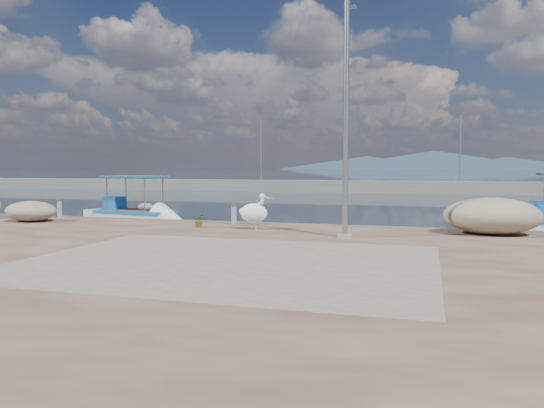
{
  "coord_description": "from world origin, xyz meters",
  "views": [
    {
      "loc": [
        5.25,
        -13.83,
        2.59
      ],
      "look_at": [
        0.0,
        3.8,
        1.3
      ],
      "focal_mm": 35.0,
      "sensor_mm": 36.0,
      "label": 1
    }
  ],
  "objects_px": {
    "boat_left": "(134,217)",
    "bollard_near": "(234,213)",
    "lamp_post": "(346,126)",
    "pelican": "(254,213)"
  },
  "relations": [
    {
      "from": "boat_left",
      "to": "bollard_near",
      "type": "xyz_separation_m",
      "value": [
        6.81,
        -4.48,
        0.71
      ]
    },
    {
      "from": "pelican",
      "to": "lamp_post",
      "type": "bearing_deg",
      "value": -5.91
    },
    {
      "from": "lamp_post",
      "to": "boat_left",
      "type": "bearing_deg",
      "value": 148.58
    },
    {
      "from": "lamp_post",
      "to": "bollard_near",
      "type": "distance_m",
      "value": 5.79
    },
    {
      "from": "pelican",
      "to": "lamp_post",
      "type": "distance_m",
      "value": 4.34
    },
    {
      "from": "boat_left",
      "to": "bollard_near",
      "type": "distance_m",
      "value": 8.18
    },
    {
      "from": "boat_left",
      "to": "lamp_post",
      "type": "xyz_separation_m",
      "value": [
        11.23,
        -6.86,
        3.6
      ]
    },
    {
      "from": "lamp_post",
      "to": "bollard_near",
      "type": "xyz_separation_m",
      "value": [
        -4.42,
        2.38,
        -2.89
      ]
    },
    {
      "from": "boat_left",
      "to": "lamp_post",
      "type": "distance_m",
      "value": 13.64
    },
    {
      "from": "lamp_post",
      "to": "bollard_near",
      "type": "bearing_deg",
      "value": 151.67
    }
  ]
}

